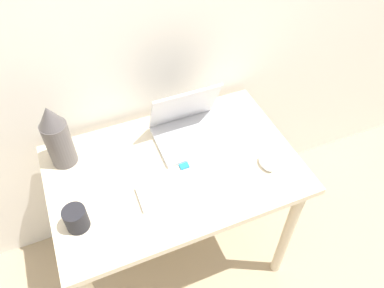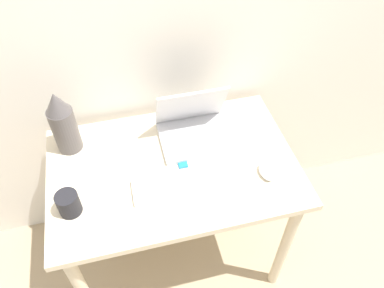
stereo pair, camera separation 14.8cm
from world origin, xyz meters
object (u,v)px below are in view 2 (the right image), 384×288
object	(u,v)px
vase	(63,123)
mp3_player	(182,162)
laptop	(193,126)
mouse	(266,172)
mug	(69,204)
keyboard	(189,183)

from	to	relation	value
vase	mp3_player	distance (m)	0.51
laptop	mouse	xyz separation A→B (m)	(0.23, -0.28, -0.04)
laptop	vase	size ratio (longest dim) A/B	1.02
mouse	mug	bearing A→B (deg)	178.94
keyboard	mug	size ratio (longest dim) A/B	4.82
laptop	mp3_player	bearing A→B (deg)	-119.70
mouse	vase	xyz separation A→B (m)	(-0.76, 0.34, 0.13)
keyboard	vase	distance (m)	0.56
keyboard	mug	bearing A→B (deg)	-178.69
laptop	keyboard	xyz separation A→B (m)	(-0.08, -0.26, -0.04)
laptop	mug	bearing A→B (deg)	-153.21
mouse	vase	size ratio (longest dim) A/B	0.32
vase	mp3_player	xyz separation A→B (m)	(0.44, -0.21, -0.14)
keyboard	mp3_player	distance (m)	0.11
laptop	keyboard	distance (m)	0.28
laptop	mouse	world-z (taller)	laptop
keyboard	vase	bearing A→B (deg)	144.33
laptop	vase	xyz separation A→B (m)	(-0.53, 0.06, 0.09)
mouse	mug	xyz separation A→B (m)	(-0.77, 0.01, 0.03)
vase	laptop	bearing A→B (deg)	-6.44
vase	mug	bearing A→B (deg)	-91.47
keyboard	mp3_player	world-z (taller)	keyboard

